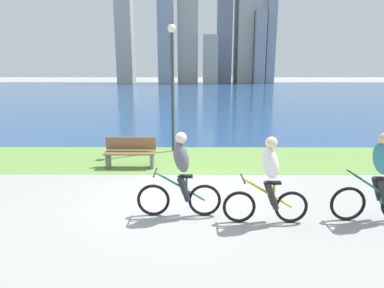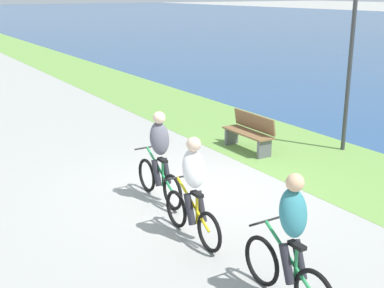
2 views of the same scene
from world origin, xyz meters
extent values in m
plane|color=#9E9E99|center=(0.00, 0.00, 0.00)|extent=(300.00, 300.00, 0.00)
cube|color=#6B9947|center=(0.00, 3.33, 0.00)|extent=(120.00, 3.28, 0.01)
cube|color=navy|center=(0.00, 41.86, 0.00)|extent=(300.00, 73.78, 0.00)
torus|color=black|center=(-0.54, -0.90, 0.32)|extent=(0.65, 0.06, 0.65)
torus|color=black|center=(0.47, -0.90, 0.32)|extent=(0.65, 0.06, 0.65)
cylinder|color=#268C4C|center=(-0.01, -0.90, 0.61)|extent=(0.98, 0.04, 0.61)
cylinder|color=#268C4C|center=(0.11, -0.90, 0.56)|extent=(0.04, 0.04, 0.47)
cube|color=black|center=(0.11, -0.90, 0.82)|extent=(0.24, 0.10, 0.05)
cylinder|color=black|center=(-0.49, -0.90, 0.90)|extent=(0.03, 0.52, 0.03)
ellipsoid|color=#595966|center=(0.01, -0.90, 1.20)|extent=(0.40, 0.36, 0.65)
sphere|color=beige|center=(0.01, -0.90, 1.58)|extent=(0.22, 0.22, 0.22)
cylinder|color=#26262D|center=(0.06, -1.00, 0.58)|extent=(0.27, 0.11, 0.49)
cylinder|color=#26262D|center=(0.06, -0.80, 0.58)|extent=(0.27, 0.11, 0.49)
torus|color=black|center=(1.11, -1.19, 0.31)|extent=(0.62, 0.06, 0.62)
torus|color=black|center=(2.09, -1.19, 0.31)|extent=(0.62, 0.06, 0.62)
cylinder|color=gold|center=(1.63, -1.19, 0.59)|extent=(0.95, 0.04, 0.60)
cylinder|color=gold|center=(1.75, -1.19, 0.54)|extent=(0.04, 0.04, 0.46)
cube|color=black|center=(1.75, -1.19, 0.79)|extent=(0.24, 0.10, 0.05)
cylinder|color=black|center=(1.16, -1.19, 0.87)|extent=(0.03, 0.52, 0.03)
ellipsoid|color=white|center=(1.65, -1.19, 1.17)|extent=(0.40, 0.36, 0.65)
sphere|color=beige|center=(1.65, -1.19, 1.55)|extent=(0.22, 0.22, 0.22)
cylinder|color=#26262D|center=(1.70, -1.29, 0.55)|extent=(0.27, 0.11, 0.49)
cylinder|color=#26262D|center=(1.70, -1.09, 0.55)|extent=(0.27, 0.11, 0.49)
torus|color=black|center=(3.20, -1.09, 0.34)|extent=(0.68, 0.06, 0.68)
cylinder|color=#268C4C|center=(3.71, -1.09, 0.63)|extent=(0.94, 0.04, 0.63)
cylinder|color=#268C4C|center=(3.83, -1.09, 0.58)|extent=(0.04, 0.04, 0.49)
cube|color=black|center=(3.83, -1.09, 0.85)|extent=(0.24, 0.10, 0.05)
cylinder|color=black|center=(3.25, -1.09, 0.93)|extent=(0.03, 0.52, 0.03)
ellipsoid|color=teal|center=(3.73, -1.09, 1.23)|extent=(0.40, 0.36, 0.65)
cylinder|color=#26262D|center=(3.78, -1.19, 0.61)|extent=(0.27, 0.11, 0.49)
cylinder|color=#26262D|center=(3.78, -0.99, 0.61)|extent=(0.27, 0.11, 0.49)
cube|color=brown|center=(-1.63, 2.35, 0.45)|extent=(1.50, 0.45, 0.04)
cube|color=brown|center=(-1.63, 2.55, 0.70)|extent=(1.50, 0.11, 0.40)
cube|color=#595960|center=(-0.98, 2.35, 0.23)|extent=(0.08, 0.37, 0.45)
cube|color=#595960|center=(-2.28, 2.35, 0.23)|extent=(0.08, 0.37, 0.45)
cylinder|color=#38383D|center=(-0.48, 4.41, 2.05)|extent=(0.10, 0.10, 4.09)
sphere|color=white|center=(-0.48, 4.41, 4.19)|extent=(0.28, 0.28, 0.28)
cube|color=#ADA899|center=(-15.26, 69.04, 9.82)|extent=(3.55, 4.49, 19.63)
cube|color=#8C939E|center=(-5.85, 66.27, 9.32)|extent=(3.26, 3.75, 18.64)
cube|color=#ADA899|center=(-1.09, 68.15, 11.88)|extent=(4.50, 2.49, 23.76)
cube|color=#ADA899|center=(3.92, 66.20, 5.23)|extent=(3.18, 2.32, 10.47)
cube|color=slate|center=(7.43, 72.21, 12.09)|extent=(3.50, 2.30, 24.19)
cube|color=slate|center=(12.07, 73.12, 9.48)|extent=(4.46, 2.31, 18.96)
cube|color=#ADA899|center=(12.19, 72.06, 11.93)|extent=(3.49, 3.78, 23.85)
cube|color=#8C939E|center=(15.28, 69.96, 8.01)|extent=(2.43, 3.59, 16.03)
cube|color=#B7B7BC|center=(15.56, 72.83, 12.13)|extent=(4.30, 4.29, 24.26)
cube|color=#8C939E|center=(17.84, 70.33, 10.22)|extent=(2.02, 2.71, 20.43)
camera|label=1|loc=(0.25, -6.83, 2.81)|focal=30.09mm
camera|label=2|loc=(7.83, -4.99, 3.73)|focal=48.03mm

